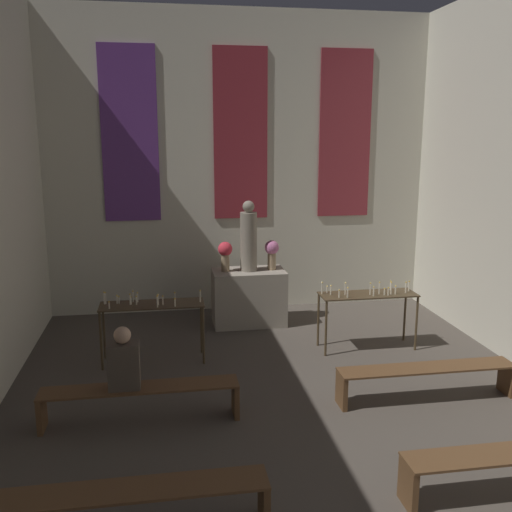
{
  "coord_description": "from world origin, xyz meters",
  "views": [
    {
      "loc": [
        -1.44,
        -0.7,
        3.33
      ],
      "look_at": [
        0.0,
        8.11,
        1.4
      ],
      "focal_mm": 40.0,
      "sensor_mm": 36.0,
      "label": 1
    }
  ],
  "objects_px": {
    "flower_vase_right": "(272,252)",
    "pew_back_right": "(427,375)",
    "statue": "(249,239)",
    "flower_vase_left": "(225,253)",
    "pew_second_left": "(132,501)",
    "altar": "(249,297)",
    "candle_rack_right": "(368,300)",
    "person_seated": "(124,362)",
    "pew_back_left": "(141,395)",
    "candle_rack_left": "(152,311)"
  },
  "relations": [
    {
      "from": "candle_rack_left",
      "to": "person_seated",
      "type": "xyz_separation_m",
      "value": [
        -0.29,
        -1.84,
        -0.02
      ]
    },
    {
      "from": "flower_vase_left",
      "to": "pew_second_left",
      "type": "relative_size",
      "value": 0.23
    },
    {
      "from": "flower_vase_right",
      "to": "candle_rack_left",
      "type": "height_order",
      "value": "flower_vase_right"
    },
    {
      "from": "candle_rack_left",
      "to": "candle_rack_right",
      "type": "distance_m",
      "value": 3.32
    },
    {
      "from": "altar",
      "to": "flower_vase_right",
      "type": "distance_m",
      "value": 0.91
    },
    {
      "from": "statue",
      "to": "person_seated",
      "type": "bearing_deg",
      "value": -120.43
    },
    {
      "from": "pew_second_left",
      "to": "person_seated",
      "type": "relative_size",
      "value": 3.09
    },
    {
      "from": "pew_second_left",
      "to": "pew_back_left",
      "type": "xyz_separation_m",
      "value": [
        0.0,
        1.97,
        0.0
      ]
    },
    {
      "from": "altar",
      "to": "pew_second_left",
      "type": "bearing_deg",
      "value": -108.58
    },
    {
      "from": "altar",
      "to": "pew_back_right",
      "type": "bearing_deg",
      "value": -61.83
    },
    {
      "from": "statue",
      "to": "pew_second_left",
      "type": "xyz_separation_m",
      "value": [
        -1.78,
        -5.29,
        -1.2
      ]
    },
    {
      "from": "flower_vase_right",
      "to": "flower_vase_left",
      "type": "bearing_deg",
      "value": 180.0
    },
    {
      "from": "statue",
      "to": "pew_back_right",
      "type": "distance_m",
      "value": 3.96
    },
    {
      "from": "pew_second_left",
      "to": "pew_back_left",
      "type": "height_order",
      "value": "same"
    },
    {
      "from": "candle_rack_right",
      "to": "pew_back_left",
      "type": "bearing_deg",
      "value": -151.81
    },
    {
      "from": "altar",
      "to": "flower_vase_left",
      "type": "bearing_deg",
      "value": 180.0
    },
    {
      "from": "person_seated",
      "to": "flower_vase_right",
      "type": "bearing_deg",
      "value": 54.59
    },
    {
      "from": "flower_vase_left",
      "to": "pew_back_left",
      "type": "relative_size",
      "value": 0.23
    },
    {
      "from": "pew_back_left",
      "to": "person_seated",
      "type": "height_order",
      "value": "person_seated"
    },
    {
      "from": "candle_rack_left",
      "to": "pew_second_left",
      "type": "bearing_deg",
      "value": -91.75
    },
    {
      "from": "pew_back_left",
      "to": "pew_back_right",
      "type": "relative_size",
      "value": 1.0
    },
    {
      "from": "flower_vase_right",
      "to": "statue",
      "type": "bearing_deg",
      "value": 180.0
    },
    {
      "from": "flower_vase_right",
      "to": "person_seated",
      "type": "bearing_deg",
      "value": -125.41
    },
    {
      "from": "flower_vase_left",
      "to": "pew_back_left",
      "type": "distance_m",
      "value": 3.72
    },
    {
      "from": "candle_rack_left",
      "to": "pew_back_left",
      "type": "height_order",
      "value": "candle_rack_left"
    },
    {
      "from": "statue",
      "to": "candle_rack_left",
      "type": "relative_size",
      "value": 0.81
    },
    {
      "from": "pew_second_left",
      "to": "pew_back_left",
      "type": "relative_size",
      "value": 1.0
    },
    {
      "from": "statue",
      "to": "pew_back_left",
      "type": "xyz_separation_m",
      "value": [
        -1.78,
        -3.32,
        -1.2
      ]
    },
    {
      "from": "pew_back_right",
      "to": "altar",
      "type": "bearing_deg",
      "value": 118.17
    },
    {
      "from": "pew_second_left",
      "to": "pew_back_left",
      "type": "distance_m",
      "value": 1.97
    },
    {
      "from": "statue",
      "to": "flower_vase_left",
      "type": "xyz_separation_m",
      "value": [
        -0.41,
        0.0,
        -0.24
      ]
    },
    {
      "from": "altar",
      "to": "person_seated",
      "type": "bearing_deg",
      "value": -120.43
    },
    {
      "from": "pew_back_left",
      "to": "pew_back_right",
      "type": "bearing_deg",
      "value": 0.0
    },
    {
      "from": "statue",
      "to": "pew_second_left",
      "type": "distance_m",
      "value": 5.71
    },
    {
      "from": "flower_vase_right",
      "to": "pew_second_left",
      "type": "xyz_separation_m",
      "value": [
        -2.19,
        -5.29,
        -0.96
      ]
    },
    {
      "from": "flower_vase_right",
      "to": "pew_second_left",
      "type": "height_order",
      "value": "flower_vase_right"
    },
    {
      "from": "flower_vase_right",
      "to": "person_seated",
      "type": "distance_m",
      "value": 4.11
    },
    {
      "from": "candle_rack_left",
      "to": "pew_second_left",
      "type": "distance_m",
      "value": 3.84
    },
    {
      "from": "flower_vase_left",
      "to": "person_seated",
      "type": "distance_m",
      "value": 3.7
    },
    {
      "from": "flower_vase_right",
      "to": "pew_back_right",
      "type": "distance_m",
      "value": 3.72
    },
    {
      "from": "candle_rack_right",
      "to": "person_seated",
      "type": "xyz_separation_m",
      "value": [
        -3.61,
        -1.84,
        -0.02
      ]
    },
    {
      "from": "altar",
      "to": "person_seated",
      "type": "relative_size",
      "value": 1.71
    },
    {
      "from": "candle_rack_left",
      "to": "pew_back_left",
      "type": "distance_m",
      "value": 1.9
    },
    {
      "from": "pew_back_right",
      "to": "pew_back_left",
      "type": "bearing_deg",
      "value": 180.0
    },
    {
      "from": "candle_rack_left",
      "to": "candle_rack_right",
      "type": "bearing_deg",
      "value": -0.03
    },
    {
      "from": "altar",
      "to": "pew_back_left",
      "type": "relative_size",
      "value": 0.55
    },
    {
      "from": "pew_second_left",
      "to": "pew_back_left",
      "type": "bearing_deg",
      "value": 90.0
    },
    {
      "from": "altar",
      "to": "pew_back_left",
      "type": "bearing_deg",
      "value": -118.17
    },
    {
      "from": "candle_rack_right",
      "to": "person_seated",
      "type": "relative_size",
      "value": 2.04
    },
    {
      "from": "pew_back_left",
      "to": "flower_vase_left",
      "type": "bearing_deg",
      "value": 67.62
    }
  ]
}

